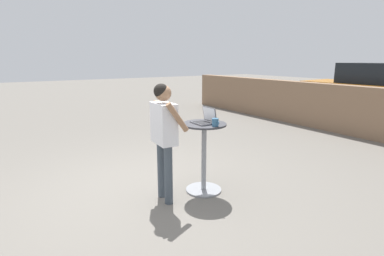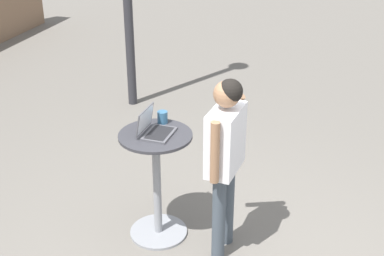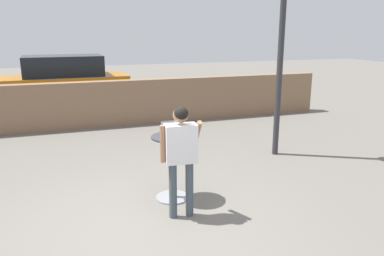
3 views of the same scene
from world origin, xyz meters
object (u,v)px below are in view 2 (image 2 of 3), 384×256
object	(u,v)px
laptop	(154,129)
standing_person	(225,148)
cafe_table	(157,179)
coffee_mug	(163,117)

from	to	relation	value
laptop	standing_person	bearing A→B (deg)	-94.29
cafe_table	standing_person	distance (m)	0.74
standing_person	laptop	bearing A→B (deg)	85.71
cafe_table	coffee_mug	xyz separation A→B (m)	(0.23, 0.02, 0.49)
cafe_table	standing_person	world-z (taller)	standing_person
cafe_table	standing_person	size ratio (longest dim) A/B	0.64
coffee_mug	standing_person	distance (m)	0.68
coffee_mug	standing_person	bearing A→B (deg)	-113.46
laptop	coffee_mug	distance (m)	0.23
cafe_table	coffee_mug	world-z (taller)	coffee_mug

